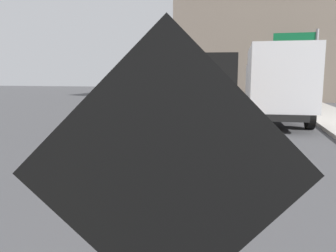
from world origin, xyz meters
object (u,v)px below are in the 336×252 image
object	(u,v)px
traffic_cone_mid_lane	(197,170)
pickup_car	(157,114)
box_truck	(275,82)
traffic_cone_near_sign	(150,217)
traffic_cone_far_lane	(216,143)
roadwork_sign	(167,182)
highway_guide_sign	(303,54)
arrow_board_trailer	(209,128)

from	to	relation	value
traffic_cone_mid_lane	pickup_car	bearing A→B (deg)	113.33
box_truck	pickup_car	world-z (taller)	box_truck
box_truck	traffic_cone_near_sign	xyz separation A→B (m)	(-2.19, -11.94, -1.39)
box_truck	traffic_cone_far_lane	size ratio (longest dim) A/B	10.34
roadwork_sign	traffic_cone_far_lane	world-z (taller)	roadwork_sign
pickup_car	traffic_cone_near_sign	size ratio (longest dim) A/B	7.10
highway_guide_sign	traffic_cone_far_lane	world-z (taller)	highway_guide_sign
roadwork_sign	arrow_board_trailer	xyz separation A→B (m)	(-0.73, 8.23, -0.99)
roadwork_sign	pickup_car	distance (m)	9.98
traffic_cone_near_sign	highway_guide_sign	bearing A→B (deg)	77.49
arrow_board_trailer	highway_guide_sign	distance (m)	14.67
arrow_board_trailer	highway_guide_sign	world-z (taller)	highway_guide_sign
arrow_board_trailer	traffic_cone_mid_lane	bearing A→B (deg)	-86.42
pickup_car	box_truck	bearing A→B (deg)	45.46
box_truck	traffic_cone_near_sign	distance (m)	12.22
arrow_board_trailer	traffic_cone_mid_lane	xyz separation A→B (m)	(0.24, -3.89, -0.19)
traffic_cone_near_sign	traffic_cone_mid_lane	size ratio (longest dim) A/B	1.25
traffic_cone_near_sign	traffic_cone_far_lane	distance (m)	4.68
pickup_car	traffic_cone_mid_lane	bearing A→B (deg)	-66.67
roadwork_sign	pickup_car	world-z (taller)	roadwork_sign
traffic_cone_near_sign	traffic_cone_far_lane	xyz separation A→B (m)	(0.32, 4.67, -0.00)
box_truck	traffic_cone_mid_lane	size ratio (longest dim) A/B	12.91
pickup_car	traffic_cone_far_lane	world-z (taller)	pickup_car
pickup_car	traffic_cone_mid_lane	size ratio (longest dim) A/B	8.89
box_truck	arrow_board_trailer	bearing A→B (deg)	-111.58
box_truck	traffic_cone_mid_lane	distance (m)	9.86
arrow_board_trailer	traffic_cone_mid_lane	world-z (taller)	arrow_board_trailer
pickup_car	highway_guide_sign	size ratio (longest dim) A/B	1.05
roadwork_sign	arrow_board_trailer	world-z (taller)	arrow_board_trailer
highway_guide_sign	pickup_car	bearing A→B (deg)	-117.75
pickup_car	traffic_cone_near_sign	xyz separation A→B (m)	(2.06, -7.63, -0.34)
pickup_car	traffic_cone_near_sign	distance (m)	7.91
traffic_cone_mid_lane	traffic_cone_far_lane	distance (m)	2.27
arrow_board_trailer	traffic_cone_mid_lane	distance (m)	3.90
roadwork_sign	arrow_board_trailer	size ratio (longest dim) A/B	0.86
traffic_cone_near_sign	traffic_cone_mid_lane	xyz separation A→B (m)	(0.20, 2.40, -0.07)
roadwork_sign	traffic_cone_mid_lane	size ratio (longest dim) A/B	3.97
arrow_board_trailer	traffic_cone_mid_lane	size ratio (longest dim) A/B	4.59
traffic_cone_near_sign	pickup_car	bearing A→B (deg)	105.09
roadwork_sign	highway_guide_sign	xyz separation A→B (m)	(3.75, 21.89, 1.95)
roadwork_sign	traffic_cone_near_sign	size ratio (longest dim) A/B	3.17
roadwork_sign	traffic_cone_near_sign	distance (m)	2.34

